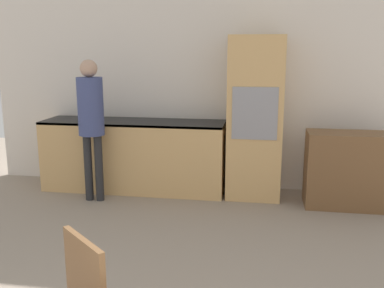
% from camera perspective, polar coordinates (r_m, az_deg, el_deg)
% --- Properties ---
extents(wall_back, '(6.09, 0.05, 2.60)m').
position_cam_1_polar(wall_back, '(5.52, 3.57, 7.51)').
color(wall_back, silver).
rests_on(wall_back, ground_plane).
extents(kitchen_counter, '(2.31, 0.60, 0.90)m').
position_cam_1_polar(kitchen_counter, '(5.53, -7.71, -1.38)').
color(kitchen_counter, tan).
rests_on(kitchen_counter, ground_plane).
extents(oven_unit, '(0.64, 0.59, 1.94)m').
position_cam_1_polar(oven_unit, '(5.20, 8.40, 3.44)').
color(oven_unit, tan).
rests_on(oven_unit, ground_plane).
extents(sideboard, '(1.06, 0.45, 0.87)m').
position_cam_1_polar(sideboard, '(5.20, 20.74, -3.30)').
color(sideboard, brown).
rests_on(sideboard, ground_plane).
extents(person_standing, '(0.30, 0.30, 1.67)m').
position_cam_1_polar(person_standing, '(5.09, -13.33, 3.91)').
color(person_standing, '#262628').
rests_on(person_standing, ground_plane).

